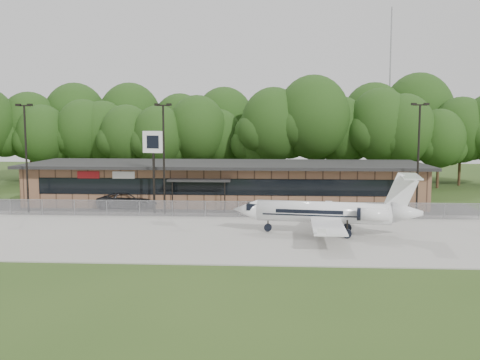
# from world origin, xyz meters

# --- Properties ---
(ground) EXTENTS (160.00, 160.00, 0.00)m
(ground) POSITION_xyz_m (0.00, 0.00, 0.00)
(ground) COLOR #2B4518
(ground) RESTS_ON ground
(apron) EXTENTS (64.00, 18.00, 0.08)m
(apron) POSITION_xyz_m (0.00, 8.00, 0.04)
(apron) COLOR #9E9B93
(apron) RESTS_ON ground
(parking_lot) EXTENTS (50.00, 9.00, 0.06)m
(parking_lot) POSITION_xyz_m (0.00, 19.50, 0.03)
(parking_lot) COLOR #383835
(parking_lot) RESTS_ON ground
(terminal) EXTENTS (41.00, 11.65, 4.30)m
(terminal) POSITION_xyz_m (-0.00, 23.94, 2.18)
(terminal) COLOR brown
(terminal) RESTS_ON ground
(fence) EXTENTS (46.00, 0.04, 1.52)m
(fence) POSITION_xyz_m (0.00, 15.00, 0.78)
(fence) COLOR gray
(fence) RESTS_ON ground
(treeline) EXTENTS (72.00, 12.00, 15.00)m
(treeline) POSITION_xyz_m (0.00, 42.00, 7.50)
(treeline) COLOR #1C3711
(treeline) RESTS_ON ground
(radio_mast) EXTENTS (0.20, 0.20, 25.00)m
(radio_mast) POSITION_xyz_m (22.00, 48.00, 12.50)
(radio_mast) COLOR gray
(radio_mast) RESTS_ON ground
(light_pole_left) EXTENTS (1.55, 0.30, 10.23)m
(light_pole_left) POSITION_xyz_m (-18.00, 16.50, 5.98)
(light_pole_left) COLOR black
(light_pole_left) RESTS_ON ground
(light_pole_mid) EXTENTS (1.55, 0.30, 10.23)m
(light_pole_mid) POSITION_xyz_m (-5.00, 16.50, 5.98)
(light_pole_mid) COLOR black
(light_pole_mid) RESTS_ON ground
(light_pole_right) EXTENTS (1.55, 0.30, 10.23)m
(light_pole_right) POSITION_xyz_m (18.00, 16.50, 5.98)
(light_pole_right) COLOR black
(light_pole_right) RESTS_ON ground
(business_jet) EXTENTS (14.29, 12.79, 4.81)m
(business_jet) POSITION_xyz_m (9.34, 8.00, 1.72)
(business_jet) COLOR white
(business_jet) RESTS_ON ground
(suv) EXTENTS (6.19, 3.08, 1.68)m
(suv) POSITION_xyz_m (-9.21, 19.51, 0.84)
(suv) COLOR #313133
(suv) RESTS_ON ground
(pole_sign) EXTENTS (2.03, 0.63, 7.72)m
(pole_sign) POSITION_xyz_m (-6.03, 16.80, 5.90)
(pole_sign) COLOR black
(pole_sign) RESTS_ON ground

